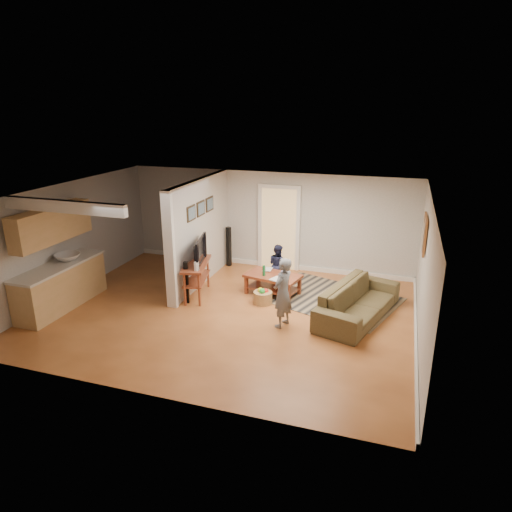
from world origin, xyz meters
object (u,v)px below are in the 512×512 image
Objects in this scene: coffee_table at (274,279)px; speaker_right at (229,247)px; speaker_left at (187,283)px; sofa at (357,317)px; toddler at (277,285)px; child at (282,325)px; toy_basket at (263,297)px; tv_console at (197,266)px.

coffee_table is 1.24× the size of speaker_right.
speaker_left is 0.88× the size of speaker_right.
coffee_table is (-1.94, 0.61, 0.37)m from sofa.
coffee_table reaches higher than toddler.
sofa is 1.59m from child.
toy_basket is at bearing -99.12° from coffee_table.
speaker_right is (-3.60, 2.09, 0.53)m from sofa.
sofa is at bearing -17.42° from coffee_table.
child is (0.67, -0.89, -0.15)m from toy_basket.
child is at bearing -53.02° from toy_basket.
toddler is at bearing -144.08° from child.
tv_console reaches higher than sofa.
toy_basket is at bearing 0.73° from speaker_left.
toy_basket is at bearing -124.95° from child.
coffee_table is at bearing -26.99° from speaker_right.
child is at bearing 137.83° from sofa.
coffee_table is 1.32× the size of toddler.
tv_console is 1.32× the size of toddler.
coffee_table reaches higher than child.
coffee_table is at bearing 131.81° from toddler.
toddler is at bearing 76.01° from sofa.
toddler is at bearing 29.00° from speaker_left.
child is at bearing -26.50° from speaker_left.
coffee_table is 1.75m from tv_console.
speaker_right is 2.60× the size of toy_basket.
toddler is (1.53, 1.19, -0.71)m from tv_console.
tv_console is at bearing -158.79° from coffee_table.
speaker_right is 1.91m from toddler.
child is (2.24, -2.92, -0.53)m from speaker_right.
toddler is at bearing -14.93° from speaker_right.
coffee_table is 1.00× the size of tv_console.
toddler is (-2.01, 1.18, 0.00)m from sofa.
coffee_table reaches higher than sofa.
toddler is (0.02, 1.12, -0.15)m from toy_basket.
speaker_left is 1.67m from toy_basket.
tv_console reaches higher than toy_basket.
coffee_table is at bearing 80.88° from toy_basket.
toy_basket is 0.41× the size of toddler.
tv_console is 0.95× the size of child.
toddler reaches higher than sofa.
speaker_right reaches higher than toddler.
toddler is (-0.07, 0.57, -0.37)m from coffee_table.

